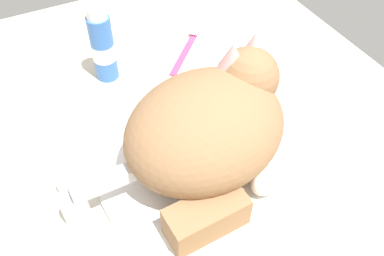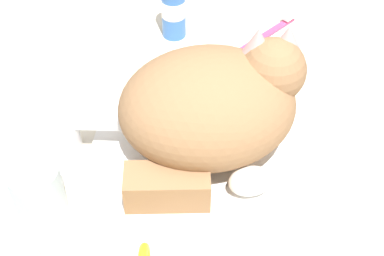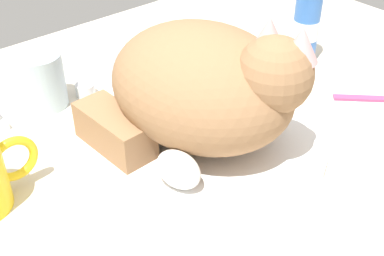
{
  "view_description": "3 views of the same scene",
  "coord_description": "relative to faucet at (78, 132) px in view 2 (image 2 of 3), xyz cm",
  "views": [
    {
      "loc": [
        -33.81,
        19.16,
        50.1
      ],
      "look_at": [
        1.23,
        1.37,
        8.05
      ],
      "focal_mm": 39.38,
      "sensor_mm": 36.0,
      "label": 1
    },
    {
      "loc": [
        -52.59,
        0.58,
        58.41
      ],
      "look_at": [
        -0.01,
        1.98,
        4.25
      ],
      "focal_mm": 52.4,
      "sensor_mm": 36.0,
      "label": 2
    },
    {
      "loc": [
        -34.78,
        -39.11,
        39.25
      ],
      "look_at": [
        -2.92,
        -1.69,
        4.27
      ],
      "focal_mm": 48.04,
      "sensor_mm": 36.0,
      "label": 3
    }
  ],
  "objects": [
    {
      "name": "toothbrush",
      "position": [
        27.15,
        -28.2,
        -2.41
      ],
      "size": [
        11.51,
        11.34,
        1.6
      ],
      "color": "#D83F72",
      "rests_on": "ground_plane"
    },
    {
      "name": "ground_plane",
      "position": [
        0.0,
        -17.63,
        -4.43
      ],
      "size": [
        110.0,
        82.5,
        3.0
      ],
      "primitive_type": "cube",
      "color": "beige"
    },
    {
      "name": "faucet",
      "position": [
        0.0,
        0.0,
        0.0
      ],
      "size": [
        13.49,
        11.72,
        6.42
      ],
      "color": "silver",
      "rests_on": "ground_plane"
    },
    {
      "name": "sink_basin",
      "position": [
        0.0,
        -17.63,
        -2.37
      ],
      "size": [
        31.72,
        31.72,
        1.12
      ],
      "primitive_type": "cylinder",
      "color": "white",
      "rests_on": "ground_plane"
    },
    {
      "name": "rinse_cup",
      "position": [
        -11.0,
        2.95,
        0.99
      ],
      "size": [
        6.36,
        6.36,
        7.83
      ],
      "color": "silver",
      "rests_on": "ground_plane"
    },
    {
      "name": "cat",
      "position": [
        -0.04,
        -18.5,
        5.56
      ],
      "size": [
        23.6,
        26.43,
        16.63
      ],
      "color": "#936B47",
      "rests_on": "sink_basin"
    },
    {
      "name": "toothpaste_bottle",
      "position": [
        26.69,
        -11.84,
        3.65
      ],
      "size": [
        4.12,
        4.12,
        14.11
      ],
      "color": "#3870C6",
      "rests_on": "ground_plane"
    }
  ]
}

